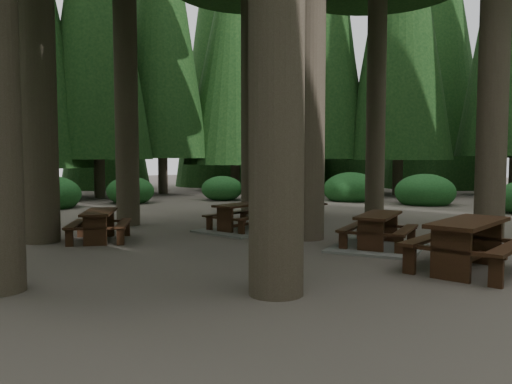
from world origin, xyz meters
TOP-DOWN VIEW (x-y plane):
  - ground at (0.00, 0.00)m, footprint 80.00×80.00m
  - picnic_table_a at (1.17, -1.61)m, footprint 2.67×2.49m
  - picnic_table_b at (-3.13, 2.83)m, footprint 1.89×2.01m
  - picnic_table_c at (0.35, 2.10)m, footprint 2.40×2.13m
  - picnic_table_d at (3.45, 3.59)m, footprint 2.19×2.01m
  - picnic_table_e at (0.60, -3.90)m, footprint 2.25×1.94m
  - shrub_ring at (0.70, 0.75)m, footprint 23.86×24.64m

SIDE VIEW (x-z plane):
  - ground at x=0.00m, z-range 0.00..0.00m
  - picnic_table_c at x=0.35m, z-range -0.12..0.58m
  - picnic_table_a at x=1.17m, z-range -0.12..0.60m
  - shrub_ring at x=0.70m, z-range -0.35..1.15m
  - picnic_table_b at x=-3.13m, z-range 0.11..0.80m
  - picnic_table_d at x=3.45m, z-range 0.13..0.90m
  - picnic_table_e at x=0.60m, z-range 0.14..1.00m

